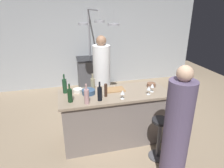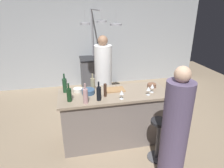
% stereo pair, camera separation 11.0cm
% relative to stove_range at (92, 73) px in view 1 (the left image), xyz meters
% --- Properties ---
extents(ground_plane, '(9.00, 9.00, 0.00)m').
position_rel_stove_range_xyz_m(ground_plane, '(0.00, -2.45, -0.45)').
color(ground_plane, gray).
extents(back_wall, '(6.40, 0.16, 2.60)m').
position_rel_stove_range_xyz_m(back_wall, '(0.00, 0.40, 0.85)').
color(back_wall, '#9EA3A8').
rests_on(back_wall, ground_plane).
extents(kitchen_island, '(1.80, 0.72, 0.90)m').
position_rel_stove_range_xyz_m(kitchen_island, '(0.00, -2.45, 0.01)').
color(kitchen_island, slate).
rests_on(kitchen_island, ground_plane).
extents(stove_range, '(0.80, 0.64, 0.89)m').
position_rel_stove_range_xyz_m(stove_range, '(0.00, 0.00, 0.00)').
color(stove_range, '#47474C').
rests_on(stove_range, ground_plane).
extents(chef, '(0.36, 0.36, 1.69)m').
position_rel_stove_range_xyz_m(chef, '(-0.00, -1.44, 0.34)').
color(chef, white).
rests_on(chef, ground_plane).
extents(bar_stool_right, '(0.28, 0.28, 0.68)m').
position_rel_stove_range_xyz_m(bar_stool_right, '(0.54, -3.07, -0.07)').
color(bar_stool_right, '#4C4C51').
rests_on(bar_stool_right, ground_plane).
extents(guest_right, '(0.34, 0.34, 1.61)m').
position_rel_stove_range_xyz_m(guest_right, '(0.56, -3.45, 0.30)').
color(guest_right, '#594C6B').
rests_on(guest_right, ground_plane).
extents(overhead_pot_rack, '(0.88, 1.52, 2.17)m').
position_rel_stove_range_xyz_m(overhead_pot_rack, '(0.04, -0.56, 1.22)').
color(overhead_pot_rack, gray).
rests_on(overhead_pot_rack, ground_plane).
extents(cutting_board, '(0.32, 0.22, 0.02)m').
position_rel_stove_range_xyz_m(cutting_board, '(0.04, -2.34, 0.46)').
color(cutting_board, '#997047').
rests_on(cutting_board, kitchen_island).
extents(pepper_mill, '(0.05, 0.05, 0.21)m').
position_rel_stove_range_xyz_m(pepper_mill, '(-0.16, -2.54, 0.56)').
color(pepper_mill, '#382319').
rests_on(pepper_mill, kitchen_island).
extents(wine_bottle_white, '(0.07, 0.07, 0.29)m').
position_rel_stove_range_xyz_m(wine_bottle_white, '(-0.32, -2.26, 0.57)').
color(wine_bottle_white, gray).
rests_on(wine_bottle_white, kitchen_island).
extents(wine_bottle_red, '(0.07, 0.07, 0.29)m').
position_rel_stove_range_xyz_m(wine_bottle_red, '(-0.72, -2.60, 0.56)').
color(wine_bottle_red, '#143319').
rests_on(wine_bottle_red, kitchen_island).
extents(wine_bottle_green, '(0.07, 0.07, 0.32)m').
position_rel_stove_range_xyz_m(wine_bottle_green, '(-0.78, -2.25, 0.58)').
color(wine_bottle_green, '#193D23').
rests_on(wine_bottle_green, kitchen_island).
extents(wine_bottle_rose, '(0.07, 0.07, 0.31)m').
position_rel_stove_range_xyz_m(wine_bottle_rose, '(-0.49, -2.72, 0.57)').
color(wine_bottle_rose, '#B78C8E').
rests_on(wine_bottle_rose, kitchen_island).
extents(wine_bottle_dark, '(0.07, 0.07, 0.30)m').
position_rel_stove_range_xyz_m(wine_bottle_dark, '(-0.28, -2.66, 0.57)').
color(wine_bottle_dark, black).
rests_on(wine_bottle_dark, kitchen_island).
extents(wine_glass_by_chef, '(0.07, 0.07, 0.15)m').
position_rel_stove_range_xyz_m(wine_glass_by_chef, '(0.62, -2.56, 0.56)').
color(wine_glass_by_chef, silver).
rests_on(wine_glass_by_chef, kitchen_island).
extents(wine_glass_near_left_guest, '(0.07, 0.07, 0.15)m').
position_rel_stove_range_xyz_m(wine_glass_near_left_guest, '(0.52, -2.65, 0.56)').
color(wine_glass_near_left_guest, silver).
rests_on(wine_glass_near_left_guest, kitchen_island).
extents(wine_glass_near_right_guest, '(0.07, 0.07, 0.15)m').
position_rel_stove_range_xyz_m(wine_glass_near_right_guest, '(0.06, -2.70, 0.56)').
color(wine_glass_near_right_guest, silver).
rests_on(wine_glass_near_right_guest, kitchen_island).
extents(mixing_bowl_ceramic, '(0.15, 0.15, 0.06)m').
position_rel_stove_range_xyz_m(mixing_bowl_ceramic, '(-0.58, -2.27, 0.48)').
color(mixing_bowl_ceramic, silver).
rests_on(mixing_bowl_ceramic, kitchen_island).
extents(mixing_bowl_blue, '(0.21, 0.21, 0.07)m').
position_rel_stove_range_xyz_m(mixing_bowl_blue, '(-0.41, -2.39, 0.49)').
color(mixing_bowl_blue, '#334C6B').
rests_on(mixing_bowl_blue, kitchen_island).
extents(mixing_bowl_wooden, '(0.15, 0.15, 0.07)m').
position_rel_stove_range_xyz_m(mixing_bowl_wooden, '(0.70, -2.35, 0.49)').
color(mixing_bowl_wooden, brown).
rests_on(mixing_bowl_wooden, kitchen_island).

